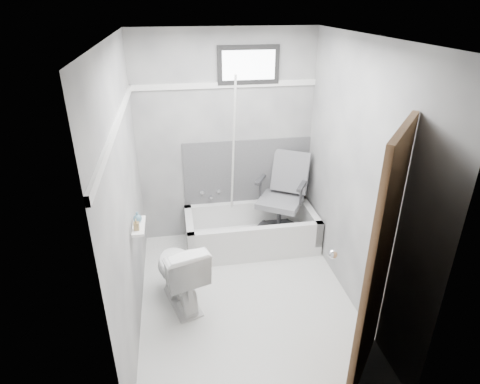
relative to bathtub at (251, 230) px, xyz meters
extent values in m
plane|color=white|center=(-0.23, -0.93, -0.21)|extent=(2.60, 2.60, 0.00)
plane|color=silver|center=(-0.23, -0.93, 2.19)|extent=(2.60, 2.60, 0.00)
cube|color=slate|center=(-0.23, 0.37, 0.99)|extent=(2.00, 0.02, 2.40)
cube|color=slate|center=(-0.23, -2.23, 0.99)|extent=(2.00, 0.02, 2.40)
cube|color=slate|center=(-1.23, -0.93, 0.99)|extent=(0.02, 2.60, 2.40)
cube|color=slate|center=(0.77, -0.93, 0.99)|extent=(0.02, 2.60, 2.40)
imported|color=white|center=(-0.85, -0.85, 0.14)|extent=(0.59, 0.80, 0.70)
cube|color=#4C4C4F|center=(0.02, 0.36, 0.59)|extent=(1.50, 0.02, 0.78)
cube|color=white|center=(-0.23, 0.36, 1.61)|extent=(2.00, 0.02, 0.06)
cube|color=white|center=(-1.22, -0.93, 1.61)|extent=(0.02, 2.60, 0.06)
cylinder|color=silver|center=(-0.19, 0.13, 0.84)|extent=(0.02, 0.45, 1.91)
cube|color=white|center=(-1.16, -0.89, 0.69)|extent=(0.10, 0.32, 0.02)
imported|color=#957A4A|center=(-1.17, -0.97, 0.76)|extent=(0.05, 0.05, 0.10)
imported|color=teal|center=(-1.17, -0.83, 0.75)|extent=(0.10, 0.10, 0.10)
camera|label=1|loc=(-0.80, -3.94, 2.45)|focal=30.00mm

